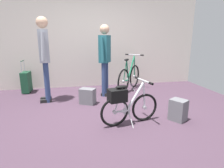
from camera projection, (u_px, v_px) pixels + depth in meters
ground_plane at (107, 116)px, 3.48m from camera, size 6.12×6.12×0.00m
back_wall at (93, 32)px, 5.27m from camera, size 6.12×0.10×3.04m
folding_bike_foreground at (126, 103)px, 3.06m from camera, size 1.03×0.53×0.74m
display_bike_left at (129, 77)px, 5.05m from camera, size 0.91×1.07×0.95m
visitor_near_wall at (44, 54)px, 4.01m from camera, size 0.30×0.53×1.82m
visitor_browsing at (105, 56)px, 4.47m from camera, size 0.37×0.47×1.68m
rolling_suitcase at (26, 82)px, 4.85m from camera, size 0.20×0.37×0.83m
backpack_on_floor at (88, 96)px, 4.07m from camera, size 0.38×0.34×0.34m
handbag_on_floor at (178, 110)px, 3.26m from camera, size 0.33×0.34×0.37m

